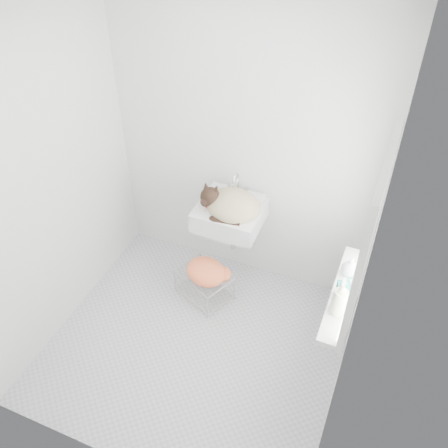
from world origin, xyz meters
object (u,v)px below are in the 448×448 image
at_px(wire_rack, 204,283).
at_px(bottle_a, 337,313).
at_px(cat, 230,205).
at_px(bottle_c, 348,274).
at_px(sink, 230,207).
at_px(bottle_b, 341,297).

relative_size(wire_rack, bottle_a, 1.90).
height_order(cat, bottle_c, cat).
xyz_separation_m(sink, wire_rack, (-0.14, -0.23, -0.70)).
bearing_deg(wire_rack, sink, 58.40).
relative_size(bottle_a, bottle_c, 1.55).
bearing_deg(bottle_c, bottle_b, -90.00).
height_order(wire_rack, bottle_c, bottle_c).
relative_size(cat, bottle_a, 2.10).
bearing_deg(cat, bottle_b, -22.66).
relative_size(sink, wire_rack, 1.19).
relative_size(bottle_a, bottle_b, 1.27).
bearing_deg(sink, wire_rack, -121.60).
height_order(wire_rack, bottle_a, bottle_a).
distance_m(wire_rack, bottle_a, 1.44).
relative_size(sink, bottle_c, 3.52).
bearing_deg(bottle_c, bottle_a, -90.00).
relative_size(sink, bottle_b, 2.89).
xyz_separation_m(bottle_a, bottle_b, (0.00, 0.14, 0.00)).
bearing_deg(bottle_c, wire_rack, 172.99).
bearing_deg(wire_rack, bottle_b, -17.58).
xyz_separation_m(bottle_b, bottle_c, (0.00, 0.22, 0.00)).
bearing_deg(bottle_a, bottle_c, 90.00).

